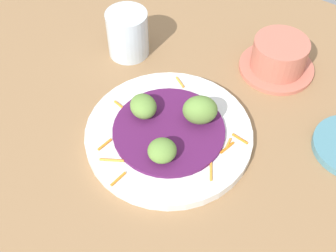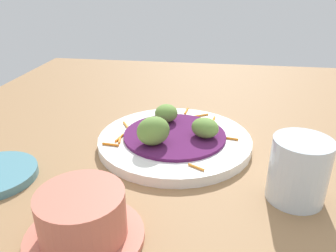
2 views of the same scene
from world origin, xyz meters
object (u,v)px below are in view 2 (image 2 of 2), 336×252
object	(u,v)px
main_plate	(175,141)
guac_scoop_left	(166,114)
guac_scoop_center	(153,131)
guac_scoop_right	(205,128)
terracotta_bowl	(83,219)
water_glass	(299,170)

from	to	relation	value
main_plate	guac_scoop_left	world-z (taller)	guac_scoop_left
guac_scoop_left	guac_scoop_center	bearing A→B (deg)	-94.28
guac_scoop_right	terracotta_bowl	world-z (taller)	terracotta_bowl
guac_scoop_center	terracotta_bowl	bearing A→B (deg)	-101.91
guac_scoop_right	terracotta_bowl	distance (cm)	27.25
main_plate	terracotta_bowl	size ratio (longest dim) A/B	1.96
guac_scoop_right	water_glass	bearing A→B (deg)	-44.13
guac_scoop_left	main_plate	bearing A→B (deg)	-64.28
terracotta_bowl	guac_scoop_left	bearing A→B (deg)	80.43
main_plate	guac_scoop_right	size ratio (longest dim) A/B	5.58
guac_scoop_center	main_plate	bearing A→B (deg)	55.72
water_glass	guac_scoop_left	bearing A→B (deg)	139.20
guac_scoop_center	guac_scoop_right	world-z (taller)	guac_scoop_center
main_plate	guac_scoop_right	xyz separation A→B (cm)	(5.27, -0.39, 3.09)
guac_scoop_center	guac_scoop_right	distance (cm)	9.17
guac_scoop_right	water_glass	xyz separation A→B (cm)	(12.86, -12.47, 0.50)
guac_scoop_center	water_glass	xyz separation A→B (cm)	(21.10, -8.50, -0.21)
water_glass	terracotta_bowl	bearing A→B (deg)	-155.19
water_glass	guac_scoop_right	bearing A→B (deg)	135.87
guac_scoop_right	terracotta_bowl	size ratio (longest dim) A/B	0.35
main_plate	terracotta_bowl	bearing A→B (deg)	-106.40
guac_scoop_center	guac_scoop_right	bearing A→B (deg)	25.72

